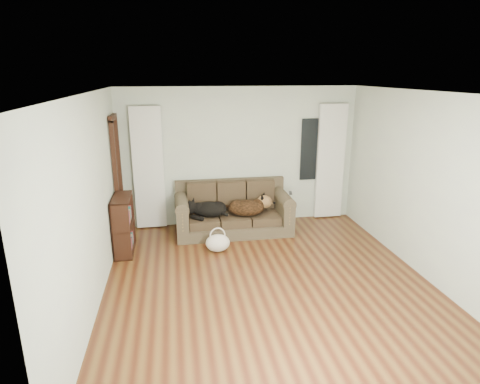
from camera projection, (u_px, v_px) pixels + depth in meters
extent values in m
plane|color=#401D0E|center=(269.00, 283.00, 5.63)|extent=(5.00, 5.00, 0.00)
plane|color=white|center=(273.00, 93.00, 4.88)|extent=(5.00, 5.00, 0.00)
cube|color=beige|center=(239.00, 157.00, 7.62)|extent=(4.50, 0.04, 2.60)
cube|color=beige|center=(92.00, 203.00, 4.90)|extent=(0.04, 5.00, 2.60)
cube|color=beige|center=(427.00, 187.00, 5.61)|extent=(0.04, 5.00, 2.60)
cube|color=silver|center=(148.00, 169.00, 7.32)|extent=(0.55, 0.08, 2.25)
cube|color=silver|center=(330.00, 162.00, 7.87)|extent=(0.55, 0.08, 2.25)
cube|color=black|center=(313.00, 149.00, 7.79)|extent=(0.50, 0.03, 1.20)
cube|color=black|center=(118.00, 180.00, 6.92)|extent=(0.07, 0.60, 2.10)
cube|color=#30281F|center=(233.00, 208.00, 7.33)|extent=(2.08, 0.90, 0.85)
ellipsoid|color=black|center=(207.00, 209.00, 7.20)|extent=(0.73, 0.60, 0.27)
ellipsoid|color=black|center=(248.00, 207.00, 7.27)|extent=(0.75, 0.57, 0.30)
cube|color=black|center=(290.00, 193.00, 7.31)|extent=(0.09, 0.20, 0.02)
ellipsoid|color=beige|center=(218.00, 242.00, 6.59)|extent=(0.43, 0.35, 0.29)
cube|color=black|center=(123.00, 223.00, 6.48)|extent=(0.37, 0.78, 0.94)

